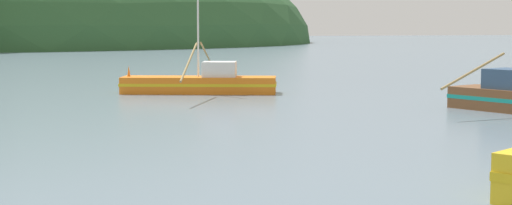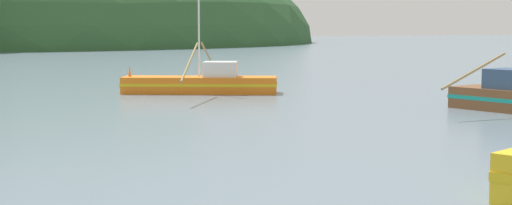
% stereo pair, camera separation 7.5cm
% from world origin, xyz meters
% --- Properties ---
extents(fishing_boat_orange, '(10.10, 16.22, 7.22)m').
position_xyz_m(fishing_boat_orange, '(-0.07, 43.93, 0.67)').
color(fishing_boat_orange, orange).
rests_on(fishing_boat_orange, ground).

